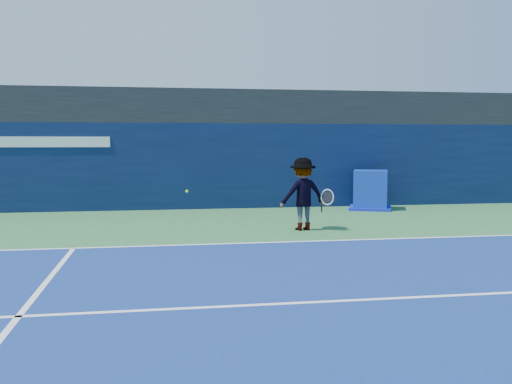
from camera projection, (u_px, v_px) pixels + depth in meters
ground at (333, 270)px, 10.43m from camera, size 80.00×80.00×0.00m
baseline at (295, 242)px, 13.38m from camera, size 24.00×0.10×0.01m
service_line at (373, 299)px, 8.47m from camera, size 24.00×0.10×0.01m
stadium_band at (242, 109)px, 21.41m from camera, size 36.00×3.00×1.20m
back_wall_assembly at (246, 165)px, 20.61m from camera, size 36.00×1.03×3.00m
equipment_cart at (370, 191)px, 19.92m from camera, size 1.85×1.85×1.36m
tennis_player at (303, 194)px, 15.16m from camera, size 1.44×0.90×1.93m
tennis_ball at (187, 191)px, 14.62m from camera, size 0.07×0.07×0.07m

